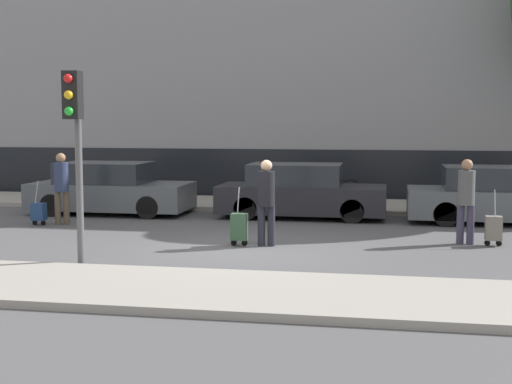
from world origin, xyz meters
name	(u,v)px	position (x,y,z in m)	size (l,w,h in m)	color
ground_plane	(242,249)	(0.00, 0.00, 0.00)	(80.00, 80.00, 0.00)	#4C4C4F
sidewalk_near	(190,290)	(0.00, -3.75, 0.06)	(28.00, 2.50, 0.12)	gray
sidewalk_far	(291,205)	(0.00, 7.00, 0.06)	(28.00, 3.00, 0.12)	gray
building_facade	(306,12)	(0.00, 10.50, 6.14)	(28.00, 2.65, 12.31)	gray
parked_car_0	(110,190)	(-4.63, 4.60, 0.65)	(4.29, 1.89, 1.39)	#4C5156
parked_car_1	(300,193)	(0.56, 4.73, 0.66)	(4.33, 1.76, 1.41)	black
parked_car_2	(502,197)	(5.58, 4.60, 0.66)	(4.67, 1.80, 1.40)	#4C5156
pedestrian_left	(61,184)	(-4.98, 2.42, 0.99)	(0.34, 0.34, 1.74)	#4C4233
trolley_left	(39,212)	(-5.49, 2.21, 0.33)	(0.34, 0.29, 1.08)	navy
pedestrian_center	(266,197)	(0.41, 0.40, 0.99)	(0.35, 0.34, 1.74)	#23232D
trolley_center	(239,227)	(-0.13, 0.33, 0.39)	(0.34, 0.29, 1.20)	#335138
pedestrian_right	(466,196)	(4.38, 1.35, 0.99)	(0.35, 0.34, 1.75)	#383347
trolley_right	(494,228)	(4.92, 1.24, 0.36)	(0.34, 0.29, 1.15)	slate
traffic_light	(75,128)	(-2.38, -2.37, 2.40)	(0.28, 0.47, 3.35)	#515154
parked_bicycle	(333,190)	(1.22, 7.15, 0.49)	(1.77, 0.06, 0.96)	black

